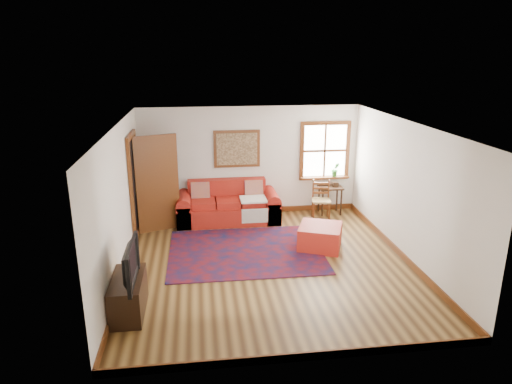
{
  "coord_description": "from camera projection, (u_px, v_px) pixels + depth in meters",
  "views": [
    {
      "loc": [
        -1.19,
        -7.38,
        3.64
      ],
      "look_at": [
        -0.14,
        0.6,
        1.17
      ],
      "focal_mm": 32.0,
      "sensor_mm": 36.0,
      "label": 1
    }
  ],
  "objects": [
    {
      "name": "room_envelope",
      "position": [
        269.0,
        175.0,
        7.75
      ],
      "size": [
        5.04,
        5.54,
        2.52
      ],
      "color": "silver",
      "rests_on": "ground"
    },
    {
      "name": "window",
      "position": [
        326.0,
        157.0,
        10.61
      ],
      "size": [
        1.18,
        0.2,
        1.38
      ],
      "color": "white",
      "rests_on": "ground"
    },
    {
      "name": "television",
      "position": [
        125.0,
        264.0,
        6.33
      ],
      "size": [
        0.13,
        1.0,
        0.58
      ],
      "primitive_type": "imported",
      "rotation": [
        0.0,
        0.0,
        1.57
      ],
      "color": "black",
      "rests_on": "media_cabinet"
    },
    {
      "name": "side_table",
      "position": [
        330.0,
        192.0,
        10.62
      ],
      "size": [
        0.54,
        0.41,
        0.65
      ],
      "color": "black",
      "rests_on": "ground"
    },
    {
      "name": "red_ottoman",
      "position": [
        320.0,
        237.0,
        8.83
      ],
      "size": [
        1.02,
        1.02,
        0.45
      ],
      "primitive_type": "cube",
      "rotation": [
        0.0,
        0.0,
        -0.38
      ],
      "color": "#A61F15",
      "rests_on": "ground"
    },
    {
      "name": "persian_rug",
      "position": [
        245.0,
        251.0,
        8.7
      ],
      "size": [
        2.9,
        2.33,
        0.02
      ],
      "primitive_type": "cube",
      "rotation": [
        0.0,
        0.0,
        -0.01
      ],
      "color": "#5C0D11",
      "rests_on": "ground"
    },
    {
      "name": "ground",
      "position": [
        268.0,
        263.0,
        8.22
      ],
      "size": [
        5.5,
        5.5,
        0.0
      ],
      "primitive_type": "plane",
      "color": "#402811",
      "rests_on": "ground"
    },
    {
      "name": "media_cabinet",
      "position": [
        128.0,
        295.0,
        6.6
      ],
      "size": [
        0.45,
        0.99,
        0.55
      ],
      "primitive_type": "cube",
      "color": "black",
      "rests_on": "ground"
    },
    {
      "name": "framed_artwork",
      "position": [
        237.0,
        149.0,
        10.3
      ],
      "size": [
        1.05,
        0.07,
        0.85
      ],
      "color": "#613214",
      "rests_on": "ground"
    },
    {
      "name": "candle_hurricane",
      "position": [
        133.0,
        261.0,
        6.87
      ],
      "size": [
        0.12,
        0.12,
        0.18
      ],
      "color": "silver",
      "rests_on": "media_cabinet"
    },
    {
      "name": "red_leather_sofa",
      "position": [
        228.0,
        208.0,
        10.25
      ],
      "size": [
        2.27,
        0.94,
        0.89
      ],
      "color": "#A61F15",
      "rests_on": "ground"
    },
    {
      "name": "ladder_back_chair",
      "position": [
        321.0,
        198.0,
        10.32
      ],
      "size": [
        0.47,
        0.45,
        0.88
      ],
      "color": "tan",
      "rests_on": "ground"
    },
    {
      "name": "doorway",
      "position": [
        149.0,
        184.0,
        9.32
      ],
      "size": [
        0.89,
        1.08,
        2.14
      ],
      "color": "black",
      "rests_on": "ground"
    }
  ]
}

